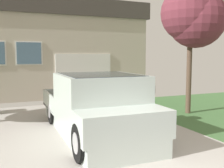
{
  "coord_description": "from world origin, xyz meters",
  "views": [
    {
      "loc": [
        -2.58,
        -2.99,
        2.17
      ],
      "look_at": [
        0.39,
        3.89,
        1.38
      ],
      "focal_mm": 43.38,
      "sensor_mm": 36.0,
      "label": 1
    }
  ],
  "objects_px": {
    "pickup_truck": "(97,108)",
    "front_yard_tree": "(193,16)",
    "person_with_hat": "(136,96)",
    "house_with_garage": "(56,49)",
    "handbag": "(141,125)"
  },
  "relations": [
    {
      "from": "pickup_truck",
      "to": "handbag",
      "type": "height_order",
      "value": "pickup_truck"
    },
    {
      "from": "handbag",
      "to": "house_with_garage",
      "type": "bearing_deg",
      "value": 93.95
    },
    {
      "from": "handbag",
      "to": "front_yard_tree",
      "type": "relative_size",
      "value": 0.08
    },
    {
      "from": "person_with_hat",
      "to": "front_yard_tree",
      "type": "bearing_deg",
      "value": 167.47
    },
    {
      "from": "person_with_hat",
      "to": "front_yard_tree",
      "type": "xyz_separation_m",
      "value": [
        2.7,
        0.78,
        2.63
      ]
    },
    {
      "from": "front_yard_tree",
      "to": "house_with_garage",
      "type": "bearing_deg",
      "value": 111.84
    },
    {
      "from": "handbag",
      "to": "house_with_garage",
      "type": "xyz_separation_m",
      "value": [
        -0.63,
        9.19,
        2.43
      ]
    },
    {
      "from": "pickup_truck",
      "to": "house_with_garage",
      "type": "distance_m",
      "value": 9.58
    },
    {
      "from": "house_with_garage",
      "to": "pickup_truck",
      "type": "bearing_deg",
      "value": -95.06
    },
    {
      "from": "person_with_hat",
      "to": "front_yard_tree",
      "type": "distance_m",
      "value": 3.85
    },
    {
      "from": "pickup_truck",
      "to": "front_yard_tree",
      "type": "height_order",
      "value": "front_yard_tree"
    },
    {
      "from": "house_with_garage",
      "to": "front_yard_tree",
      "type": "distance_m",
      "value": 8.87
    },
    {
      "from": "pickup_truck",
      "to": "front_yard_tree",
      "type": "bearing_deg",
      "value": -162.19
    },
    {
      "from": "pickup_truck",
      "to": "person_with_hat",
      "type": "xyz_separation_m",
      "value": [
        1.41,
        0.42,
        0.17
      ]
    },
    {
      "from": "person_with_hat",
      "to": "front_yard_tree",
      "type": "height_order",
      "value": "front_yard_tree"
    }
  ]
}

